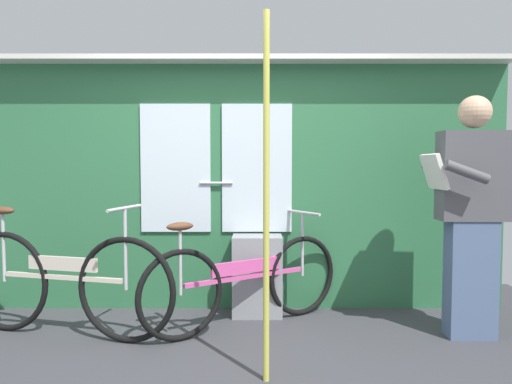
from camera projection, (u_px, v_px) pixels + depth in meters
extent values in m
cube|color=#38383D|center=(234.00, 372.00, 2.89)|extent=(5.59, 4.15, 0.04)
cube|color=#2D6B42|center=(241.00, 188.00, 4.10)|extent=(4.59, 0.08, 2.12)
cube|color=silver|center=(177.00, 168.00, 4.04)|extent=(0.60, 0.02, 1.10)
cube|color=silver|center=(258.00, 168.00, 4.04)|extent=(0.60, 0.02, 1.10)
cylinder|color=#B2B2B7|center=(217.00, 183.00, 4.02)|extent=(0.28, 0.02, 0.02)
cube|color=silver|center=(240.00, 60.00, 3.94)|extent=(4.59, 0.28, 0.04)
torus|color=black|center=(127.00, 290.00, 3.29)|extent=(0.75, 0.23, 0.76)
torus|color=black|center=(6.00, 281.00, 3.54)|extent=(0.75, 0.23, 0.76)
cube|color=beige|center=(64.00, 277.00, 3.41)|extent=(0.94, 0.27, 0.03)
cube|color=beige|center=(64.00, 263.00, 3.41)|extent=(0.55, 0.16, 0.10)
cylinder|color=#B7B7BC|center=(5.00, 246.00, 3.53)|extent=(0.02, 0.02, 0.54)
ellipsoid|color=brown|center=(4.00, 210.00, 3.51)|extent=(0.22, 0.14, 0.06)
cylinder|color=#B7B7BC|center=(127.00, 249.00, 3.28)|extent=(0.02, 0.02, 0.58)
cylinder|color=#B7B7BC|center=(126.00, 208.00, 3.26)|extent=(0.13, 0.43, 0.02)
torus|color=black|center=(303.00, 276.00, 3.92)|extent=(0.58, 0.39, 0.67)
torus|color=black|center=(182.00, 295.00, 3.33)|extent=(0.58, 0.39, 0.67)
cube|color=#D14C93|center=(247.00, 277.00, 3.62)|extent=(0.89, 0.58, 0.03)
cube|color=#D14C93|center=(247.00, 267.00, 3.62)|extent=(0.52, 0.35, 0.10)
cylinder|color=#B7B7BC|center=(181.00, 261.00, 3.32)|extent=(0.02, 0.02, 0.49)
ellipsoid|color=brown|center=(181.00, 226.00, 3.30)|extent=(0.22, 0.18, 0.06)
cylinder|color=#B7B7BC|center=(304.00, 244.00, 3.90)|extent=(0.02, 0.02, 0.53)
cylinder|color=#B7B7BC|center=(304.00, 212.00, 3.89)|extent=(0.26, 0.38, 0.02)
cube|color=slate|center=(472.00, 279.00, 3.40)|extent=(0.34, 0.19, 0.86)
cube|color=#4C4C51|center=(474.00, 176.00, 3.36)|extent=(0.48, 0.21, 0.64)
sphere|color=tan|center=(476.00, 112.00, 3.34)|extent=(0.23, 0.23, 0.23)
cube|color=silver|center=(435.00, 171.00, 3.37)|extent=(0.11, 0.34, 0.26)
cylinder|color=#4C4C51|center=(468.00, 172.00, 3.15)|extent=(0.31, 0.07, 0.17)
cylinder|color=#4C4C51|center=(443.00, 171.00, 3.58)|extent=(0.31, 0.07, 0.17)
cube|color=gray|center=(258.00, 275.00, 3.92)|extent=(0.41, 0.28, 0.67)
cylinder|color=#C6C14C|center=(267.00, 199.00, 2.67)|extent=(0.04, 0.04, 2.12)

